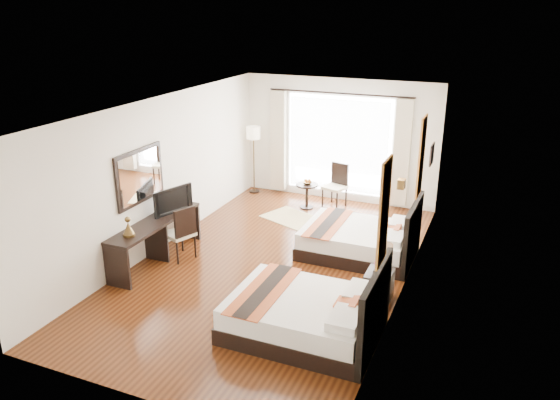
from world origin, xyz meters
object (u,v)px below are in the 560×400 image
at_px(bed_near, 308,314).
at_px(fruit_bowl, 307,183).
at_px(window_chair, 335,194).
at_px(console_desk, 156,241).
at_px(desk_chair, 180,242).
at_px(television, 170,199).
at_px(floor_lamp, 253,137).
at_px(nightstand, 379,286).
at_px(side_table, 307,196).
at_px(bed_far, 362,240).
at_px(table_lamp, 384,252).
at_px(vase, 377,269).

distance_m(bed_near, fruit_bowl, 4.96).
bearing_deg(window_chair, console_desk, -13.03).
bearing_deg(console_desk, desk_chair, 36.03).
distance_m(television, floor_lamp, 3.58).
bearing_deg(floor_lamp, nightstand, -44.34).
xyz_separation_m(bed_near, side_table, (-1.73, 4.64, -0.02)).
xyz_separation_m(bed_far, table_lamp, (0.69, -1.37, 0.48)).
bearing_deg(table_lamp, bed_near, -117.33).
relative_size(table_lamp, window_chair, 0.41).
xyz_separation_m(bed_near, floor_lamp, (-3.28, 5.17, 1.07)).
xyz_separation_m(television, desk_chair, (0.32, -0.25, -0.69)).
relative_size(console_desk, side_table, 3.93).
relative_size(television, floor_lamp, 0.52).
bearing_deg(fruit_bowl, desk_chair, -110.35).
bearing_deg(side_table, television, -116.71).
bearing_deg(vase, bed_far, 112.22).
relative_size(vase, window_chair, 0.14).
bearing_deg(bed_near, television, 153.66).
distance_m(bed_near, side_table, 4.95).
bearing_deg(nightstand, bed_near, -118.07).
bearing_deg(bed_far, side_table, 133.13).
distance_m(nightstand, console_desk, 3.97).
bearing_deg(table_lamp, side_table, 126.98).
relative_size(vase, desk_chair, 0.13).
xyz_separation_m(vase, console_desk, (-3.94, -0.07, -0.19)).
bearing_deg(fruit_bowl, bed_near, -69.71).
xyz_separation_m(bed_far, window_chair, (-1.21, 2.23, 0.01)).
bearing_deg(nightstand, console_desk, -177.49).
height_order(desk_chair, side_table, desk_chair).
bearing_deg(nightstand, floor_lamp, 135.66).
distance_m(vase, side_table, 4.21).
xyz_separation_m(desk_chair, floor_lamp, (-0.35, 3.81, 1.06)).
xyz_separation_m(vase, desk_chair, (-3.60, 0.17, -0.26)).
height_order(nightstand, window_chair, window_chair).
height_order(bed_near, side_table, bed_near).
height_order(bed_far, nightstand, bed_far).
distance_m(television, fruit_bowl, 3.42).
bearing_deg(console_desk, television, 87.67).
relative_size(nightstand, console_desk, 0.22).
distance_m(table_lamp, floor_lamp, 5.53).
distance_m(table_lamp, window_chair, 4.10).
bearing_deg(vase, desk_chair, 177.28).
height_order(floor_lamp, fruit_bowl, floor_lamp).
height_order(nightstand, desk_chair, desk_chair).
bearing_deg(floor_lamp, side_table, -18.90).
bearing_deg(table_lamp, window_chair, 117.83).
relative_size(television, side_table, 1.49).
bearing_deg(television, vase, -77.36).
bearing_deg(side_table, vase, -55.18).
relative_size(bed_far, floor_lamp, 1.23).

